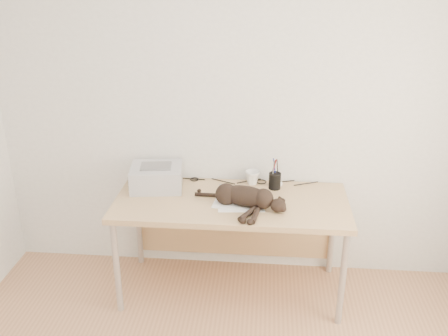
# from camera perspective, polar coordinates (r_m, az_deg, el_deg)

# --- Properties ---
(wall_back) EXTENTS (3.50, 0.00, 3.50)m
(wall_back) POSITION_cam_1_polar(r_m,az_deg,el_deg) (3.56, 1.33, 7.02)
(wall_back) COLOR white
(wall_back) RESTS_ON floor
(desk) EXTENTS (1.60, 0.70, 0.74)m
(desk) POSITION_cam_1_polar(r_m,az_deg,el_deg) (3.56, 0.93, -4.98)
(desk) COLOR tan
(desk) RESTS_ON floor
(printer) EXTENTS (0.40, 0.35, 0.17)m
(printer) POSITION_cam_1_polar(r_m,az_deg,el_deg) (3.61, -7.71, -1.01)
(printer) COLOR #B7B8BD
(printer) RESTS_ON desk
(papers) EXTENTS (0.36, 0.27, 0.01)m
(papers) POSITION_cam_1_polar(r_m,az_deg,el_deg) (3.37, 1.71, -4.09)
(papers) COLOR white
(papers) RESTS_ON desk
(cat) EXTENTS (0.64, 0.42, 0.15)m
(cat) POSITION_cam_1_polar(r_m,az_deg,el_deg) (3.32, 2.19, -3.35)
(cat) COLOR black
(cat) RESTS_ON desk
(mug) EXTENTS (0.15, 0.15, 0.10)m
(mug) POSITION_cam_1_polar(r_m,az_deg,el_deg) (3.65, 3.27, -1.11)
(mug) COLOR white
(mug) RESTS_ON desk
(pen_cup) EXTENTS (0.09, 0.09, 0.22)m
(pen_cup) POSITION_cam_1_polar(r_m,az_deg,el_deg) (3.59, 5.83, -1.44)
(pen_cup) COLOR black
(pen_cup) RESTS_ON desk
(remote_grey) EXTENTS (0.13, 0.20, 0.02)m
(remote_grey) POSITION_cam_1_polar(r_m,az_deg,el_deg) (3.54, 0.35, -2.59)
(remote_grey) COLOR slate
(remote_grey) RESTS_ON desk
(remote_black) EXTENTS (0.07, 0.19, 0.02)m
(remote_black) POSITION_cam_1_polar(r_m,az_deg,el_deg) (3.44, 1.92, -3.44)
(remote_black) COLOR black
(remote_black) RESTS_ON desk
(mouse) EXTENTS (0.08, 0.12, 0.03)m
(mouse) POSITION_cam_1_polar(r_m,az_deg,el_deg) (3.67, 6.23, -1.68)
(mouse) COLOR white
(mouse) RESTS_ON desk
(cable_tangle) EXTENTS (1.36, 0.08, 0.01)m
(cable_tangle) POSITION_cam_1_polar(r_m,az_deg,el_deg) (3.70, 1.20, -1.47)
(cable_tangle) COLOR black
(cable_tangle) RESTS_ON desk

